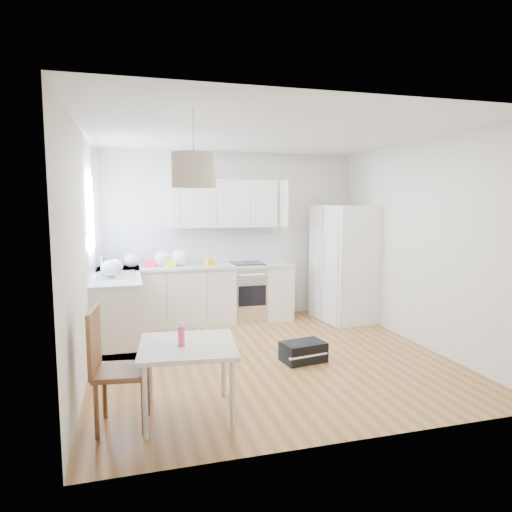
% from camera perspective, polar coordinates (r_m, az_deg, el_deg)
% --- Properties ---
extents(floor, '(4.20, 4.20, 0.00)m').
position_cam_1_polar(floor, '(5.78, 1.56, -12.44)').
color(floor, brown).
rests_on(floor, ground).
extents(ceiling, '(4.20, 4.20, 0.00)m').
position_cam_1_polar(ceiling, '(5.52, 1.66, 15.08)').
color(ceiling, white).
rests_on(ceiling, wall_back).
extents(wall_back, '(4.20, 0.00, 4.20)m').
position_cam_1_polar(wall_back, '(7.51, -3.16, 2.56)').
color(wall_back, beige).
rests_on(wall_back, floor).
extents(wall_left, '(0.00, 4.20, 4.20)m').
position_cam_1_polar(wall_left, '(5.26, -20.78, 0.29)').
color(wall_left, beige).
rests_on(wall_left, floor).
extents(wall_right, '(0.00, 4.20, 4.20)m').
position_cam_1_polar(wall_right, '(6.43, 19.78, 1.45)').
color(wall_right, beige).
rests_on(wall_right, floor).
extents(window_glassblock, '(0.02, 1.00, 1.00)m').
position_cam_1_polar(window_glassblock, '(6.38, -19.93, 5.00)').
color(window_glassblock, '#BFE0F9').
rests_on(window_glassblock, wall_left).
extents(cabinets_back, '(3.00, 0.60, 0.88)m').
position_cam_1_polar(cabinets_back, '(7.24, -7.25, -4.92)').
color(cabinets_back, beige).
rests_on(cabinets_back, floor).
extents(cabinets_left, '(0.60, 1.80, 0.88)m').
position_cam_1_polar(cabinets_left, '(6.58, -16.92, -6.36)').
color(cabinets_left, beige).
rests_on(cabinets_left, floor).
extents(counter_back, '(3.02, 0.64, 0.04)m').
position_cam_1_polar(counter_back, '(7.16, -7.31, -1.32)').
color(counter_back, '#A9ACAE').
rests_on(counter_back, cabinets_back).
extents(counter_left, '(0.64, 1.82, 0.04)m').
position_cam_1_polar(counter_left, '(6.49, -17.06, -2.40)').
color(counter_left, '#A9ACAE').
rests_on(counter_left, cabinets_left).
extents(backsplash_back, '(3.00, 0.01, 0.58)m').
position_cam_1_polar(backsplash_back, '(7.41, -7.67, 1.37)').
color(backsplash_back, white).
rests_on(backsplash_back, wall_back).
extents(backsplash_left, '(0.01, 1.80, 0.58)m').
position_cam_1_polar(backsplash_left, '(6.47, -19.76, 0.23)').
color(backsplash_left, white).
rests_on(backsplash_left, wall_left).
extents(upper_cabinets, '(1.70, 0.32, 0.75)m').
position_cam_1_polar(upper_cabinets, '(7.30, -4.07, 6.56)').
color(upper_cabinets, beige).
rests_on(upper_cabinets, wall_back).
extents(range_oven, '(0.50, 0.61, 0.88)m').
position_cam_1_polar(range_oven, '(7.39, -1.09, -4.62)').
color(range_oven, silver).
rests_on(range_oven, floor).
extents(sink, '(0.50, 0.80, 0.16)m').
position_cam_1_polar(sink, '(6.44, -17.07, -2.34)').
color(sink, silver).
rests_on(sink, counter_left).
extents(refrigerator, '(0.96, 1.00, 1.85)m').
position_cam_1_polar(refrigerator, '(7.45, 11.16, -0.89)').
color(refrigerator, white).
rests_on(refrigerator, floor).
extents(dining_table, '(0.92, 0.92, 0.66)m').
position_cam_1_polar(dining_table, '(4.16, -8.53, -11.73)').
color(dining_table, beige).
rests_on(dining_table, floor).
extents(dining_chair, '(0.48, 0.48, 1.03)m').
position_cam_1_polar(dining_chair, '(4.10, -16.39, -13.32)').
color(dining_chair, '#4C2517').
rests_on(dining_chair, floor).
extents(drink_bottle, '(0.07, 0.07, 0.21)m').
position_cam_1_polar(drink_bottle, '(4.07, -9.32, -9.61)').
color(drink_bottle, '#F64480').
rests_on(drink_bottle, dining_table).
extents(gym_bag, '(0.55, 0.41, 0.23)m').
position_cam_1_polar(gym_bag, '(5.62, 5.92, -11.80)').
color(gym_bag, black).
rests_on(gym_bag, floor).
extents(pendant_lamp, '(0.47, 0.47, 0.30)m').
position_cam_1_polar(pendant_lamp, '(4.07, -7.78, 10.58)').
color(pendant_lamp, '#BCB091').
rests_on(pendant_lamp, ceiling).
extents(grocery_bag_a, '(0.23, 0.19, 0.21)m').
position_cam_1_polar(grocery_bag_a, '(7.12, -15.33, -0.56)').
color(grocery_bag_a, silver).
rests_on(grocery_bag_a, counter_back).
extents(grocery_bag_b, '(0.26, 0.22, 0.23)m').
position_cam_1_polar(grocery_bag_b, '(7.11, -11.60, -0.34)').
color(grocery_bag_b, silver).
rests_on(grocery_bag_b, counter_back).
extents(grocery_bag_c, '(0.28, 0.24, 0.25)m').
position_cam_1_polar(grocery_bag_c, '(7.14, -9.51, -0.20)').
color(grocery_bag_c, silver).
rests_on(grocery_bag_c, counter_back).
extents(grocery_bag_d, '(0.20, 0.17, 0.18)m').
position_cam_1_polar(grocery_bag_d, '(6.72, -17.12, -1.14)').
color(grocery_bag_d, silver).
rests_on(grocery_bag_d, counter_back).
extents(grocery_bag_e, '(0.24, 0.20, 0.22)m').
position_cam_1_polar(grocery_bag_e, '(6.32, -17.77, -1.50)').
color(grocery_bag_e, silver).
rests_on(grocery_bag_e, counter_left).
extents(snack_orange, '(0.17, 0.15, 0.10)m').
position_cam_1_polar(snack_orange, '(7.19, -5.82, -0.70)').
color(snack_orange, '#FDA116').
rests_on(snack_orange, counter_back).
extents(snack_yellow, '(0.18, 0.11, 0.12)m').
position_cam_1_polar(snack_yellow, '(7.09, -10.76, -0.80)').
color(snack_yellow, yellow).
rests_on(snack_yellow, counter_back).
extents(snack_red, '(0.18, 0.11, 0.12)m').
position_cam_1_polar(snack_red, '(7.14, -13.02, -0.81)').
color(snack_red, red).
rests_on(snack_red, counter_back).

